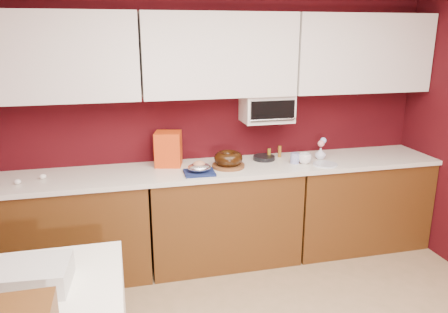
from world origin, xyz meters
The scene contains 29 objects.
wall_back centered at (0.00, 2.25, 1.25)m, with size 4.00×0.02×2.50m, color #3C080C.
base_cabinet_left centered at (-1.33, 1.94, 0.43)m, with size 1.31×0.58×0.86m, color #532F10.
base_cabinet_center centered at (0.00, 1.94, 0.43)m, with size 1.31×0.58×0.86m, color #532F10.
base_cabinet_right centered at (1.33, 1.94, 0.43)m, with size 1.31×0.58×0.86m, color #532F10.
countertop centered at (0.00, 1.94, 0.88)m, with size 4.00×0.62×0.04m, color silver.
upper_cabinet_left centered at (-1.33, 2.08, 1.85)m, with size 1.31×0.33×0.70m, color white.
upper_cabinet_center centered at (0.00, 2.08, 1.85)m, with size 1.31×0.33×0.70m, color white.
upper_cabinet_right centered at (1.33, 2.08, 1.85)m, with size 1.31×0.33×0.70m, color white.
toaster_oven centered at (0.45, 2.10, 1.38)m, with size 0.45×0.30×0.25m, color white.
toaster_oven_door centered at (0.45, 1.94, 1.38)m, with size 0.40×0.02×0.18m, color black.
toaster_oven_handle centered at (0.45, 1.93, 1.30)m, with size 0.02×0.02×0.42m, color silver.
cake_base centered at (0.04, 1.91, 0.91)m, with size 0.28×0.28×0.03m, color brown.
bundt_cake centered at (0.04, 1.91, 0.98)m, with size 0.25×0.25×0.10m, color black.
navy_towel centered at (-0.24, 1.79, 0.91)m, with size 0.25×0.21×0.02m, color #141E4B.
foil_ham_nest centered at (-0.24, 1.79, 0.96)m, with size 0.19×0.16×0.07m, color white.
roasted_ham centered at (-0.24, 1.79, 0.98)m, with size 0.11×0.09×0.07m, color tan.
pandoro_box centered at (-0.46, 2.09, 1.05)m, with size 0.22×0.20×0.30m, color #B21C0B.
dark_pan centered at (0.42, 2.06, 0.92)m, with size 0.20×0.20×0.04m, color black.
coffee_mug centered at (0.73, 1.86, 0.96)m, with size 0.10×0.10×0.11m, color white.
blue_jar centered at (0.65, 1.89, 0.95)m, with size 0.08×0.08×0.09m, color navy.
flower_vase centered at (0.94, 1.96, 0.96)m, with size 0.08×0.08×0.12m, color silver.
flower_pink centered at (0.94, 1.96, 1.05)m, with size 0.06×0.06×0.06m, color pink.
flower_blue centered at (0.97, 1.98, 1.07)m, with size 0.06×0.06×0.06m, color #9BB9F9.
china_plate centered at (0.89, 1.77, 0.91)m, with size 0.22×0.22×0.01m, color silver.
amber_bottle centered at (0.48, 2.09, 0.95)m, with size 0.03×0.03×0.09m, color olive.
egg_left centered at (-1.66, 1.87, 0.92)m, with size 0.05×0.04×0.04m, color silver.
egg_right centered at (-1.49, 1.95, 0.92)m, with size 0.05×0.04×0.04m, color white.
newspaper_stack centered at (-1.35, 0.56, 0.82)m, with size 0.37×0.30×0.13m, color beige.
amber_bottle_tall centered at (0.59, 2.11, 0.95)m, with size 0.03×0.03×0.11m, color brown.
Camera 1 is at (-0.86, -1.62, 2.03)m, focal length 35.00 mm.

